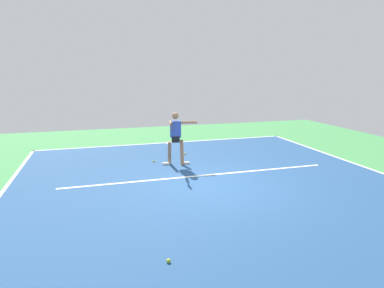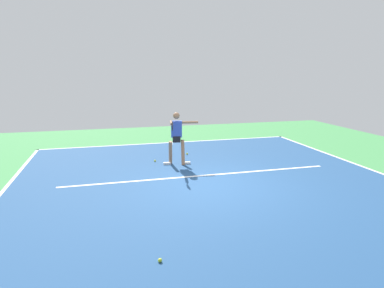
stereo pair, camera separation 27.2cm
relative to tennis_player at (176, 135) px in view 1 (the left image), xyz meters
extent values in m
plane|color=#428E4C|center=(-0.44, 2.19, -0.97)|extent=(19.78, 19.78, 0.00)
cube|color=navy|center=(-0.44, 2.19, -0.97)|extent=(10.54, 11.29, 0.00)
cube|color=white|center=(-0.44, -3.40, -0.97)|extent=(10.54, 0.10, 0.01)
cube|color=white|center=(-5.66, 2.19, -0.97)|extent=(0.10, 11.29, 0.01)
cube|color=white|center=(-0.44, 1.34, -0.97)|extent=(7.91, 0.10, 0.01)
cube|color=white|center=(-0.44, -3.20, -0.97)|extent=(0.10, 0.30, 0.01)
cylinder|color=#9E7051|center=(-0.20, -0.01, -0.58)|extent=(0.16, 0.35, 0.82)
cube|color=white|center=(-0.32, 0.01, -0.94)|extent=(0.25, 0.14, 0.07)
cylinder|color=#9E7051|center=(0.20, -0.07, -0.58)|extent=(0.16, 0.35, 0.82)
cube|color=white|center=(0.32, -0.09, -0.94)|extent=(0.25, 0.14, 0.07)
cube|color=black|center=(0.00, -0.04, -0.13)|extent=(0.27, 0.24, 0.20)
cube|color=#334CB2|center=(0.00, -0.04, 0.19)|extent=(0.36, 0.23, 0.52)
sphere|color=#9E7051|center=(0.00, -0.04, 0.62)|extent=(0.21, 0.21, 0.21)
cylinder|color=#9E7051|center=(-0.43, 0.03, 0.40)|extent=(0.53, 0.16, 0.08)
cylinder|color=#9E7051|center=(0.21, 0.20, 0.43)|extent=(0.16, 0.53, 0.08)
cylinder|color=black|center=(0.26, 0.56, 0.43)|extent=(0.06, 0.22, 0.03)
torus|color=black|center=(0.30, 0.80, 0.43)|extent=(0.07, 0.29, 0.29)
cylinder|color=silver|center=(0.30, 0.80, 0.43)|extent=(0.04, 0.25, 0.25)
sphere|color=yellow|center=(-0.63, -1.19, -0.94)|extent=(0.07, 0.07, 0.07)
sphere|color=#CCE033|center=(1.45, 5.44, -0.94)|extent=(0.07, 0.07, 0.07)
sphere|color=#CCE033|center=(0.64, -0.52, -0.94)|extent=(0.07, 0.07, 0.07)
camera|label=1|loc=(2.42, 10.04, 1.98)|focal=30.88mm
camera|label=2|loc=(2.16, 10.12, 1.98)|focal=30.88mm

